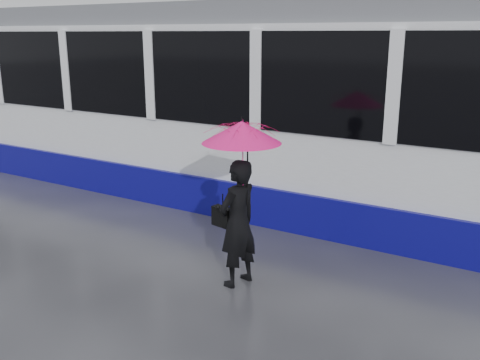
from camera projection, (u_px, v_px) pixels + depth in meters
The scene contains 6 objects.
ground at pixel (215, 253), 7.20m from camera, with size 90.00×90.00×0.00m, color #2B2B30.
rails at pixel (296, 204), 9.25m from camera, with size 34.00×1.51×0.02m.
tram at pixel (320, 112), 8.62m from camera, with size 26.00×2.56×3.35m.
woman at pixel (238, 223), 6.15m from camera, with size 0.55×0.36×1.51m, color black.
umbrella at pixel (242, 148), 5.88m from camera, with size 1.05×1.05×1.02m.
handbag at pixel (223, 217), 6.26m from camera, with size 0.29×0.17×0.41m.
Camera 1 is at (3.78, -5.52, 2.87)m, focal length 40.00 mm.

